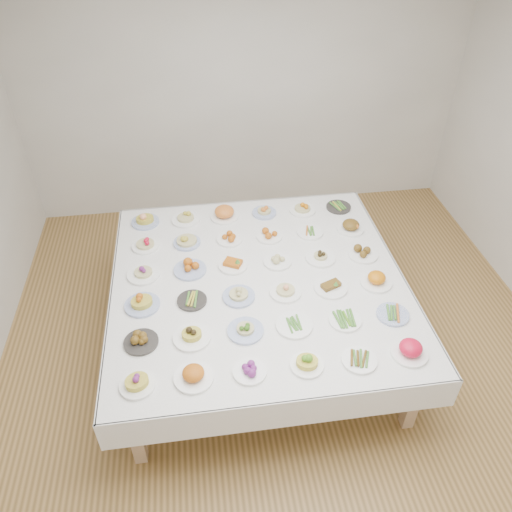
{
  "coord_description": "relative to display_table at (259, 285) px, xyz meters",
  "views": [
    {
      "loc": [
        -0.64,
        -2.92,
        3.52
      ],
      "look_at": [
        -0.18,
        0.31,
        0.88
      ],
      "focal_mm": 35.0,
      "sensor_mm": 36.0,
      "label": 1
    }
  ],
  "objects": [
    {
      "name": "dish_7",
      "position": [
        -0.58,
        -0.58,
        0.12
      ],
      "size": [
        0.27,
        0.27,
        0.14
      ],
      "color": "white",
      "rests_on": "display_table"
    },
    {
      "name": "dish_10",
      "position": [
        0.58,
        -0.57,
        0.09
      ],
      "size": [
        0.24,
        0.24,
        0.06
      ],
      "color": "white",
      "rests_on": "display_table"
    },
    {
      "name": "dish_19",
      "position": [
        -0.56,
        0.19,
        0.12
      ],
      "size": [
        0.27,
        0.27,
        0.13
      ],
      "color": "#4C66B2",
      "rests_on": "display_table"
    },
    {
      "name": "dish_1",
      "position": [
        -0.58,
        -0.94,
        0.12
      ],
      "size": [
        0.27,
        0.27,
        0.14
      ],
      "color": "white",
      "rests_on": "display_table"
    },
    {
      "name": "dish_13",
      "position": [
        -0.56,
        -0.19,
        0.08
      ],
      "size": [
        0.23,
        0.23,
        0.05
      ],
      "color": "#2E2B29",
      "rests_on": "display_table"
    },
    {
      "name": "dish_15",
      "position": [
        0.19,
        -0.2,
        0.13
      ],
      "size": [
        0.27,
        0.27,
        0.14
      ],
      "color": "white",
      "rests_on": "display_table"
    },
    {
      "name": "dish_6",
      "position": [
        -0.94,
        -0.57,
        0.1
      ],
      "size": [
        0.25,
        0.25,
        0.1
      ],
      "color": "#2E2B29",
      "rests_on": "display_table"
    },
    {
      "name": "dish_12",
      "position": [
        -0.95,
        -0.18,
        0.13
      ],
      "size": [
        0.27,
        0.27,
        0.15
      ],
      "color": "#4C66B2",
      "rests_on": "display_table"
    },
    {
      "name": "dish_4",
      "position": [
        0.57,
        -0.95,
        0.08
      ],
      "size": [
        0.24,
        0.24,
        0.05
      ],
      "color": "white",
      "rests_on": "display_table"
    },
    {
      "name": "dish_31",
      "position": [
        -0.57,
        0.94,
        0.13
      ],
      "size": [
        0.27,
        0.27,
        0.14
      ],
      "color": "white",
      "rests_on": "display_table"
    },
    {
      "name": "dish_18",
      "position": [
        -0.95,
        0.18,
        0.13
      ],
      "size": [
        0.27,
        0.27,
        0.14
      ],
      "color": "white",
      "rests_on": "display_table"
    },
    {
      "name": "dish_0",
      "position": [
        -0.95,
        -0.95,
        0.12
      ],
      "size": [
        0.24,
        0.24,
        0.13
      ],
      "color": "white",
      "rests_on": "display_table"
    },
    {
      "name": "dish_23",
      "position": [
        0.96,
        0.18,
        0.11
      ],
      "size": [
        0.26,
        0.26,
        0.11
      ],
      "color": "white",
      "rests_on": "display_table"
    },
    {
      "name": "dish_9",
      "position": [
        0.19,
        -0.57,
        0.08
      ],
      "size": [
        0.27,
        0.27,
        0.05
      ],
      "color": "white",
      "rests_on": "display_table"
    },
    {
      "name": "dish_21",
      "position": [
        0.19,
        0.19,
        0.1
      ],
      "size": [
        0.24,
        0.24,
        0.09
      ],
      "color": "white",
      "rests_on": "display_table"
    },
    {
      "name": "dish_34",
      "position": [
        0.58,
        0.94,
        0.12
      ],
      "size": [
        0.25,
        0.25,
        0.13
      ],
      "color": "white",
      "rests_on": "display_table"
    },
    {
      "name": "dish_25",
      "position": [
        -0.57,
        0.57,
        0.13
      ],
      "size": [
        0.24,
        0.24,
        0.14
      ],
      "color": "#4C66B2",
      "rests_on": "display_table"
    },
    {
      "name": "dish_16",
      "position": [
        0.56,
        -0.2,
        0.1
      ],
      "size": [
        0.27,
        0.27,
        0.11
      ],
      "color": "white",
      "rests_on": "display_table"
    },
    {
      "name": "dish_29",
      "position": [
        0.96,
        0.57,
        0.13
      ],
      "size": [
        0.26,
        0.26,
        0.15
      ],
      "color": "white",
      "rests_on": "display_table"
    },
    {
      "name": "dish_11",
      "position": [
        0.96,
        -0.56,
        0.09
      ],
      "size": [
        0.26,
        0.25,
        0.06
      ],
      "color": "#4C66B2",
      "rests_on": "display_table"
    },
    {
      "name": "dish_20",
      "position": [
        -0.19,
        0.2,
        0.11
      ],
      "size": [
        0.25,
        0.25,
        0.11
      ],
      "color": "white",
      "rests_on": "display_table"
    },
    {
      "name": "dish_24",
      "position": [
        -0.94,
        0.58,
        0.12
      ],
      "size": [
        0.24,
        0.24,
        0.13
      ],
      "color": "white",
      "rests_on": "display_table"
    },
    {
      "name": "dish_28",
      "position": [
        0.57,
        0.57,
        0.08
      ],
      "size": [
        0.24,
        0.24,
        0.05
      ],
      "color": "white",
      "rests_on": "display_table"
    },
    {
      "name": "dish_17",
      "position": [
        0.95,
        -0.19,
        0.12
      ],
      "size": [
        0.26,
        0.26,
        0.13
      ],
      "color": "white",
      "rests_on": "display_table"
    },
    {
      "name": "dish_8",
      "position": [
        -0.18,
        -0.57,
        0.13
      ],
      "size": [
        0.27,
        0.27,
        0.14
      ],
      "color": "#4C66B2",
      "rests_on": "display_table"
    },
    {
      "name": "room_envelope",
      "position": [
        0.18,
        -0.16,
        1.14
      ],
      "size": [
        5.02,
        5.02,
        2.81
      ],
      "color": "#A27A43",
      "rests_on": "ground"
    },
    {
      "name": "dish_32",
      "position": [
        -0.2,
        0.94,
        0.14
      ],
      "size": [
        0.27,
        0.27,
        0.17
      ],
      "color": "white",
      "rests_on": "display_table"
    },
    {
      "name": "dish_26",
      "position": [
        -0.19,
        0.57,
        0.1
      ],
      "size": [
        0.23,
        0.23,
        0.1
      ],
      "color": "white",
      "rests_on": "display_table"
    },
    {
      "name": "dish_27",
      "position": [
        0.18,
        0.56,
        0.11
      ],
      "size": [
        0.23,
        0.23,
        0.11
      ],
      "color": "white",
      "rests_on": "display_table"
    },
    {
      "name": "dish_3",
      "position": [
        0.2,
        -0.94,
        0.12
      ],
      "size": [
        0.23,
        0.23,
        0.13
      ],
      "color": "white",
      "rests_on": "display_table"
    },
    {
      "name": "dish_5",
      "position": [
        0.94,
        -0.94,
        0.14
      ],
      "size": [
        0.26,
        0.26,
        0.16
      ],
      "color": "white",
      "rests_on": "display_table"
    },
    {
      "name": "dish_30",
      "position": [
        -0.96,
        0.96,
        0.14
      ],
      "size": [
        0.26,
        0.26,
        0.16
      ],
      "color": "#4C66B2",
      "rests_on": "display_table"
    },
    {
      "name": "dish_35",
      "position": [
        0.95,
        0.95,
        0.08
      ],
      "size": [
        0.24,
        0.24,
        0.05
      ],
      "color": "#2E2B29",
      "rests_on": "display_table"
    },
    {
      "name": "dish_2",
      "position": [
        -0.2,
        -0.94,
        0.1
      ],
      "size": [
        0.23,
        0.23,
        0.09
      ],
      "color": "white",
      "rests_on": "display_table"
    },
    {
      "name": "dish_33",
      "position": [
        0.2,
        0.95,
        0.11
      ],
      "size": [
        0.23,
        0.23,
        0.11
      ],
      "color": "#4C66B2",
      "rests_on": "display_table"
    },
    {
      "name": "dish_14",
      "position": [
        -0.19,
        -0.19,
        0.13
      ],
      "size": [
        0.28,
        0.28,
        0.15
      ],
      "color": "#4C66B2",
      "rests_on": "display_table"
    },
    {
      "name": "dish_22",
      "position": [
        0.57,
        0.19,
        0.11
      ],
      "size": [
        0.26,
        0.26,
        0.12
      ],
      "color": "white",
      "rests_on": "display_table"
    },
    {
      "name": "display_table",
      "position": [
        0.0,
        0.0,
        0.0
      ],
      "size": [
        2.44,
        2.44,
        0.75
      ],
      "color": "white",
      "rests_on": "ground"
    }
  ]
}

